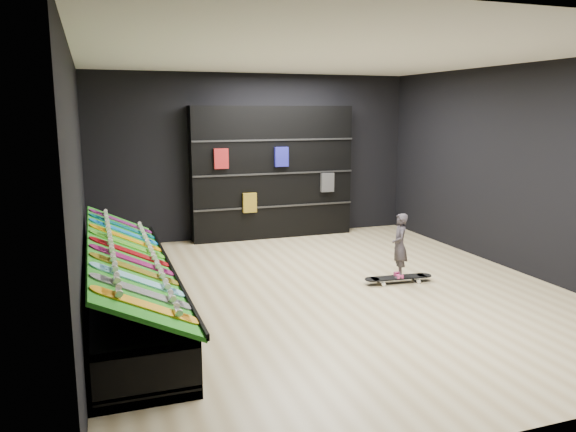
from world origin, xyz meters
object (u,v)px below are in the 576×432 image
object	(u,v)px
child	(399,258)
back_shelving	(272,173)
display_rack	(127,293)
floor_skateboard	(398,280)

from	to	relation	value
child	back_shelving	bearing A→B (deg)	-145.63
back_shelving	child	bearing A→B (deg)	-77.22
display_rack	child	size ratio (longest dim) A/B	8.47
display_rack	child	world-z (taller)	child
back_shelving	floor_skateboard	world-z (taller)	back_shelving
back_shelving	floor_skateboard	size ratio (longest dim) A/B	3.09
floor_skateboard	display_rack	bearing A→B (deg)	-175.07
back_shelving	floor_skateboard	xyz separation A→B (m)	(0.75, -3.32, -1.16)
floor_skateboard	child	xyz separation A→B (m)	(0.00, 0.00, 0.31)
display_rack	child	xyz separation A→B (m)	(3.59, -0.00, 0.11)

